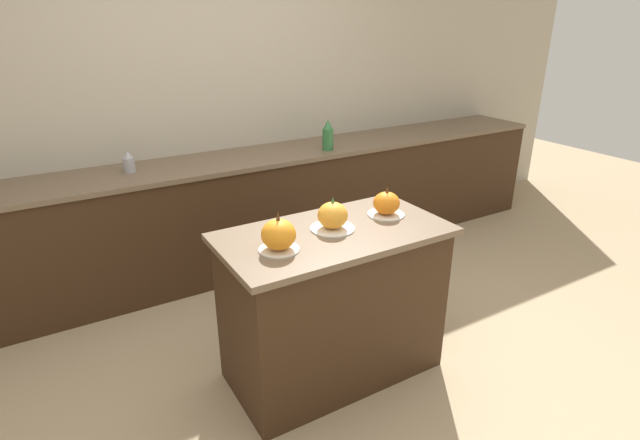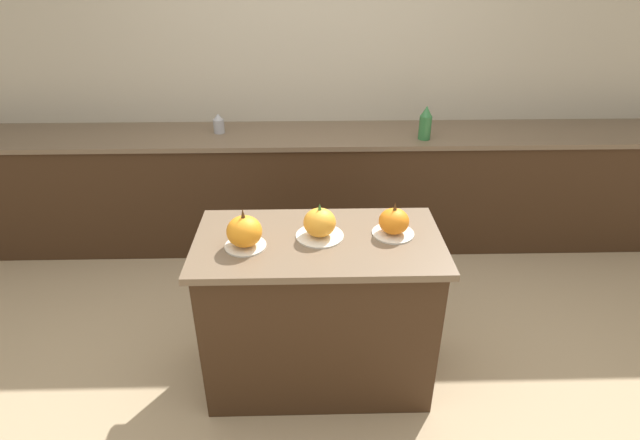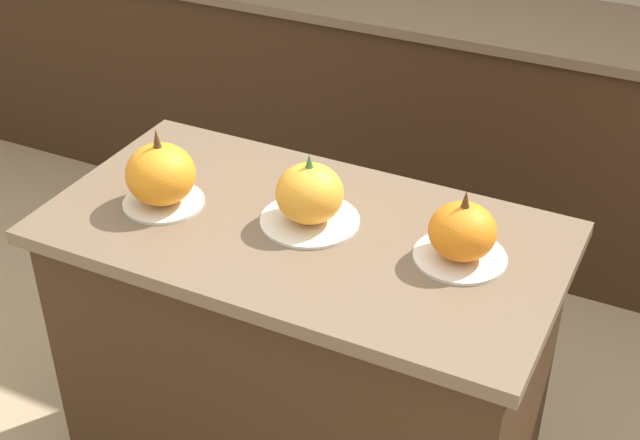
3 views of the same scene
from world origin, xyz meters
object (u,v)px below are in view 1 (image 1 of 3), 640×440
object	(u,v)px
pumpkin_cake_center	(333,217)
pumpkin_cake_right	(386,204)
pumpkin_cake_left	(279,235)
bottle_tall	(328,136)
bottle_short	(129,162)

from	to	relation	value
pumpkin_cake_center	pumpkin_cake_right	bearing A→B (deg)	2.40
pumpkin_cake_left	bottle_tall	distance (m)	1.81
bottle_tall	pumpkin_cake_right	bearing A→B (deg)	-107.95
bottle_short	pumpkin_cake_center	bearing A→B (deg)	-64.71
pumpkin_cake_center	pumpkin_cake_right	size ratio (longest dim) A/B	1.13
pumpkin_cake_center	bottle_tall	size ratio (longest dim) A/B	0.96
bottle_tall	bottle_short	bearing A→B (deg)	173.28
pumpkin_cake_right	bottle_tall	bearing A→B (deg)	72.05
pumpkin_cake_left	pumpkin_cake_right	distance (m)	0.72
pumpkin_cake_left	pumpkin_cake_center	size ratio (longest dim) A/B	0.86
pumpkin_cake_left	pumpkin_cake_center	world-z (taller)	pumpkin_cake_left
bottle_tall	bottle_short	world-z (taller)	bottle_tall
bottle_tall	pumpkin_cake_center	bearing A→B (deg)	-120.62
pumpkin_cake_right	pumpkin_cake_left	bearing A→B (deg)	-172.10
bottle_short	pumpkin_cake_right	bearing A→B (deg)	-54.27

